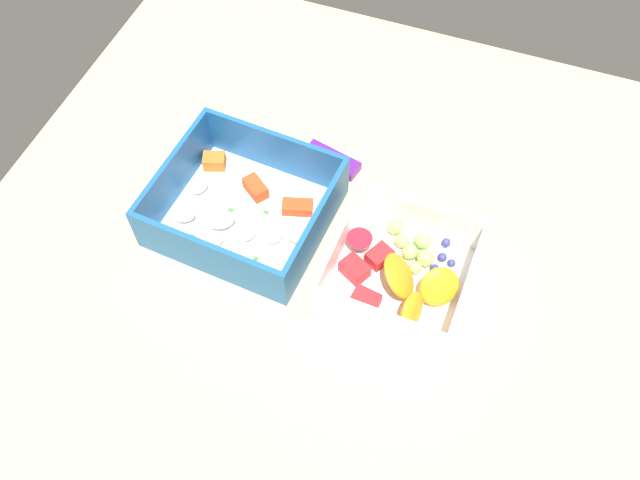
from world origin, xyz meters
The scene contains 4 objects.
table_surface centered at (0.00, 0.00, 1.00)cm, with size 80.00×80.00×2.00cm, color tan.
pasta_container centered at (-10.23, 1.53, 4.15)cm, with size 19.41×17.80×6.76cm.
fruit_bowl centered at (8.43, -0.10, 3.93)cm, with size 15.26×14.98×5.40cm.
candy_bar centered at (-3.83, 12.80, 2.60)cm, with size 7.00×2.40×1.20cm, color #51197A.
Camera 1 is at (12.63, -35.75, 65.25)cm, focal length 37.32 mm.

